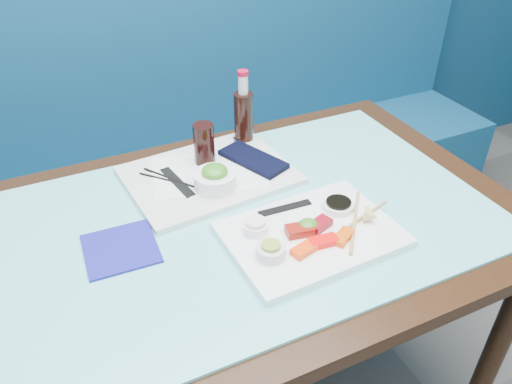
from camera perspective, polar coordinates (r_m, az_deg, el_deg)
name	(u,v)px	position (r m, az deg, el deg)	size (l,w,h in m)	color
booth_bench	(164,177)	(2.12, -10.45, 1.71)	(3.00, 0.56, 1.17)	navy
dining_table	(246,244)	(1.31, -1.18, -5.99)	(1.40, 0.90, 0.75)	black
glass_top	(245,218)	(1.25, -1.22, -2.98)	(1.22, 0.76, 0.01)	#6AD2D4
sashimi_plate	(311,235)	(1.18, 6.35, -4.88)	(0.40, 0.28, 0.02)	white
salmon_left	(305,249)	(1.12, 5.62, -6.52)	(0.07, 0.03, 0.02)	#FC400A
salmon_mid	(323,241)	(1.14, 7.68, -5.62)	(0.07, 0.03, 0.02)	#FF0E0A
salmon_right	(343,237)	(1.16, 9.91, -5.07)	(0.06, 0.03, 0.01)	#E35209
tuna_left	(300,230)	(1.16, 5.01, -4.38)	(0.06, 0.04, 0.02)	maroon
tuna_right	(320,224)	(1.19, 7.32, -3.68)	(0.06, 0.03, 0.02)	maroon
seaweed_garnish	(308,225)	(1.17, 5.96, -3.79)	(0.05, 0.04, 0.03)	#35761B
ramekin_wasabi	(271,252)	(1.10, 1.70, -6.81)	(0.07, 0.07, 0.03)	silver
wasabi_fill	(271,245)	(1.09, 1.72, -6.11)	(0.04, 0.04, 0.01)	#89A836
ramekin_ginger	(255,228)	(1.16, -0.07, -4.11)	(0.06, 0.06, 0.02)	white
ginger_fill	(255,222)	(1.15, -0.07, -3.45)	(0.05, 0.05, 0.01)	#FFE8D1
soy_dish	(338,206)	(1.25, 9.37, -1.55)	(0.08, 0.08, 0.02)	white
soy_fill	(339,202)	(1.25, 9.42, -1.16)	(0.06, 0.06, 0.01)	black
lemon_wedge	(371,216)	(1.22, 13.05, -2.64)	(0.04, 0.04, 0.03)	#DDCF68
chopstick_sleeve	(285,208)	(1.24, 3.33, -1.83)	(0.14, 0.02, 0.00)	black
wooden_chopstick_a	(355,221)	(1.22, 11.21, -3.28)	(0.01, 0.01, 0.24)	tan
wooden_chopstick_b	(358,220)	(1.22, 11.60, -3.16)	(0.01, 0.01, 0.22)	#A9814F
serving_tray	(209,175)	(1.39, -5.38, 1.94)	(0.44, 0.33, 0.02)	silver
paper_placemat	(209,172)	(1.39, -5.40, 2.26)	(0.31, 0.22, 0.00)	white
seaweed_bowl	(215,180)	(1.31, -4.70, 1.34)	(0.11, 0.11, 0.04)	white
seaweed_salad	(215,171)	(1.30, -4.75, 2.35)	(0.07, 0.07, 0.03)	#39831E
cola_glass	(204,144)	(1.40, -5.95, 5.47)	(0.06, 0.06, 0.12)	black
navy_pouch	(253,159)	(1.43, -0.34, 3.76)	(0.09, 0.20, 0.02)	black
fork	(237,144)	(1.51, -2.24, 5.49)	(0.01, 0.01, 0.08)	white
black_chopstick_a	(176,182)	(1.36, -9.16, 1.13)	(0.01, 0.01, 0.23)	black
black_chopstick_b	(179,181)	(1.36, -8.84, 1.22)	(0.01, 0.01, 0.24)	black
tray_sleeve	(177,182)	(1.36, -9.00, 1.14)	(0.03, 0.16, 0.00)	black
cola_bottle_body	(244,119)	(1.52, -1.42, 8.35)	(0.06, 0.06, 0.17)	black
cola_bottle_neck	(243,84)	(1.47, -1.49, 12.19)	(0.03, 0.03, 0.06)	silver
cola_bottle_cap	(243,73)	(1.46, -1.51, 13.44)	(0.03, 0.03, 0.01)	#B60B29
blue_napkin	(121,249)	(1.19, -15.22, -6.26)	(0.16, 0.16, 0.01)	navy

